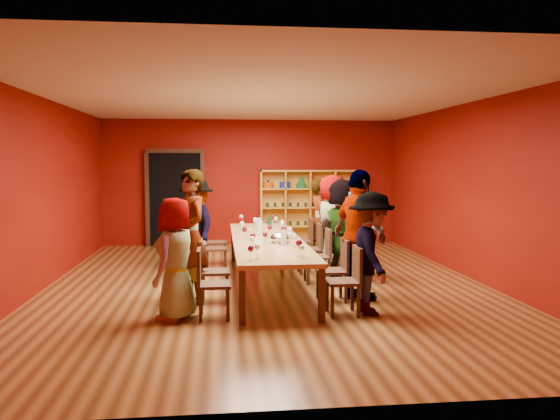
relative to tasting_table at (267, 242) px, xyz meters
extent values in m
cube|color=brown|center=(0.00, 0.00, -0.71)|extent=(7.10, 9.10, 0.02)
cube|color=#6C0B05|center=(0.00, 4.51, 0.80)|extent=(7.10, 0.02, 3.00)
cube|color=#6C0B05|center=(0.00, -4.51, 0.80)|extent=(7.10, 0.02, 3.00)
cube|color=#6C0B05|center=(-3.51, 0.00, 0.80)|extent=(0.02, 9.10, 3.00)
cube|color=#6C0B05|center=(3.51, 0.00, 0.80)|extent=(0.02, 9.10, 3.00)
cube|color=silver|center=(0.00, 0.00, 2.31)|extent=(7.10, 9.10, 0.02)
cube|color=#A77D45|center=(0.00, 0.00, 0.02)|extent=(1.10, 4.50, 0.06)
cube|color=black|center=(-0.49, -2.17, -0.35)|extent=(0.08, 0.08, 0.69)
cube|color=black|center=(-0.49, 2.17, -0.35)|extent=(0.08, 0.08, 0.69)
cube|color=black|center=(0.49, -2.17, -0.35)|extent=(0.08, 0.08, 0.69)
cube|color=black|center=(0.49, 2.17, -0.35)|extent=(0.08, 0.08, 0.69)
cube|color=black|center=(-1.80, 4.44, 0.40)|extent=(1.20, 0.14, 2.20)
cube|color=black|center=(-1.80, 4.37, 1.55)|extent=(1.32, 0.06, 0.10)
cube|color=black|center=(-2.45, 4.37, 0.40)|extent=(0.10, 0.06, 2.20)
cube|color=black|center=(-1.15, 4.37, 0.40)|extent=(0.10, 0.06, 2.20)
cube|color=gold|center=(0.22, 4.28, 0.20)|extent=(0.04, 0.40, 1.80)
cube|color=gold|center=(2.58, 4.28, 0.20)|extent=(0.04, 0.40, 1.80)
cube|color=gold|center=(1.40, 4.28, 1.08)|extent=(2.40, 0.40, 0.04)
cube|color=gold|center=(1.40, 4.28, -0.68)|extent=(2.40, 0.40, 0.04)
cube|color=gold|center=(1.40, 4.47, 0.20)|extent=(2.40, 0.02, 1.80)
cube|color=gold|center=(1.40, 4.28, -0.25)|extent=(2.36, 0.38, 0.03)
cube|color=gold|center=(1.40, 4.28, 0.20)|extent=(2.36, 0.38, 0.03)
cube|color=gold|center=(1.40, 4.28, 0.65)|extent=(2.36, 0.38, 0.03)
cube|color=gold|center=(0.80, 4.28, 0.20)|extent=(0.03, 0.38, 1.76)
cube|color=gold|center=(1.40, 4.28, 0.20)|extent=(0.03, 0.38, 1.76)
cube|color=gold|center=(2.00, 4.28, 0.20)|extent=(0.03, 0.38, 1.76)
cylinder|color=#C3500B|center=(0.40, 4.28, 0.74)|extent=(0.26, 0.26, 0.15)
sphere|color=black|center=(0.40, 4.28, 0.84)|extent=(0.05, 0.05, 0.05)
cylinder|color=navy|center=(0.80, 4.28, 0.74)|extent=(0.26, 0.26, 0.15)
sphere|color=black|center=(0.80, 4.28, 0.84)|extent=(0.05, 0.05, 0.05)
cylinder|color=#1B6D2C|center=(1.20, 4.28, 0.71)|extent=(0.26, 0.26, 0.08)
cone|color=#1B6D2C|center=(1.20, 4.28, 0.86)|extent=(0.24, 0.24, 0.22)
cylinder|color=red|center=(1.60, 4.28, 0.74)|extent=(0.26, 0.26, 0.15)
sphere|color=black|center=(1.60, 4.28, 0.84)|extent=(0.05, 0.05, 0.05)
cylinder|color=yellow|center=(2.00, 4.28, 0.74)|extent=(0.26, 0.26, 0.15)
sphere|color=black|center=(2.00, 4.28, 0.84)|extent=(0.05, 0.05, 0.05)
cylinder|color=#C3500B|center=(2.40, 4.28, 0.74)|extent=(0.26, 0.26, 0.15)
sphere|color=black|center=(2.40, 4.28, 0.84)|extent=(0.05, 0.05, 0.05)
cylinder|color=black|center=(0.38, 4.28, -0.18)|extent=(0.07, 0.07, 0.10)
cylinder|color=black|center=(0.56, 4.28, -0.18)|extent=(0.07, 0.07, 0.10)
cylinder|color=black|center=(0.75, 4.28, -0.18)|extent=(0.07, 0.07, 0.10)
cylinder|color=black|center=(0.93, 4.28, -0.18)|extent=(0.07, 0.07, 0.10)
cylinder|color=black|center=(1.12, 4.28, -0.18)|extent=(0.07, 0.07, 0.10)
cylinder|color=black|center=(1.30, 4.28, -0.18)|extent=(0.07, 0.07, 0.10)
cylinder|color=black|center=(1.49, 4.28, -0.18)|extent=(0.07, 0.07, 0.10)
cylinder|color=black|center=(1.67, 4.28, -0.18)|extent=(0.07, 0.07, 0.10)
cylinder|color=black|center=(1.86, 4.28, -0.18)|extent=(0.07, 0.07, 0.10)
cylinder|color=black|center=(2.04, 4.28, -0.18)|extent=(0.07, 0.07, 0.10)
cylinder|color=black|center=(2.23, 4.28, -0.18)|extent=(0.07, 0.07, 0.10)
cylinder|color=black|center=(2.42, 4.28, -0.18)|extent=(0.07, 0.07, 0.10)
cylinder|color=black|center=(0.38, 4.28, 0.27)|extent=(0.07, 0.07, 0.10)
cylinder|color=black|center=(0.56, 4.28, 0.27)|extent=(0.07, 0.07, 0.10)
cylinder|color=black|center=(0.75, 4.28, 0.27)|extent=(0.07, 0.07, 0.10)
cylinder|color=black|center=(0.93, 4.28, 0.27)|extent=(0.07, 0.07, 0.10)
cylinder|color=black|center=(1.12, 4.28, 0.27)|extent=(0.07, 0.07, 0.10)
cylinder|color=black|center=(1.30, 4.28, 0.27)|extent=(0.07, 0.07, 0.10)
cylinder|color=black|center=(1.49, 4.28, 0.27)|extent=(0.07, 0.07, 0.10)
cylinder|color=black|center=(1.67, 4.28, 0.27)|extent=(0.07, 0.07, 0.10)
cylinder|color=black|center=(1.86, 4.28, 0.27)|extent=(0.07, 0.07, 0.10)
cylinder|color=black|center=(2.04, 4.28, 0.27)|extent=(0.07, 0.07, 0.10)
cylinder|color=black|center=(2.23, 4.28, 0.27)|extent=(0.07, 0.07, 0.10)
cylinder|color=black|center=(2.42, 4.28, 0.27)|extent=(0.07, 0.07, 0.10)
cube|color=black|center=(-0.83, -1.82, -0.27)|extent=(0.42, 0.42, 0.04)
cube|color=black|center=(-1.02, -1.82, -0.03)|extent=(0.04, 0.40, 0.44)
cube|color=black|center=(-1.00, -1.99, -0.49)|extent=(0.04, 0.04, 0.41)
cube|color=black|center=(-0.66, -1.99, -0.49)|extent=(0.04, 0.04, 0.41)
cube|color=black|center=(-1.00, -1.65, -0.49)|extent=(0.04, 0.04, 0.41)
cube|color=black|center=(-0.66, -1.65, -0.49)|extent=(0.04, 0.04, 0.41)
imported|color=#141638|center=(-1.31, -1.82, 0.07)|extent=(0.68, 0.86, 1.54)
cube|color=black|center=(-0.83, -1.00, -0.27)|extent=(0.42, 0.42, 0.04)
cube|color=black|center=(-1.02, -1.00, -0.03)|extent=(0.04, 0.40, 0.44)
cube|color=black|center=(-1.00, -1.17, -0.49)|extent=(0.04, 0.04, 0.41)
cube|color=black|center=(-0.66, -1.17, -0.49)|extent=(0.04, 0.04, 0.41)
cube|color=black|center=(-1.00, -0.83, -0.49)|extent=(0.04, 0.04, 0.41)
cube|color=black|center=(-0.66, -0.83, -0.49)|extent=(0.04, 0.04, 0.41)
imported|color=#141D37|center=(-1.16, -1.00, 0.24)|extent=(0.73, 0.83, 1.88)
cube|color=black|center=(-0.83, 1.09, -0.27)|extent=(0.42, 0.42, 0.04)
cube|color=black|center=(-1.02, 1.09, -0.03)|extent=(0.04, 0.40, 0.44)
cube|color=black|center=(-1.00, 0.92, -0.49)|extent=(0.04, 0.04, 0.41)
cube|color=black|center=(-0.66, 0.92, -0.49)|extent=(0.04, 0.04, 0.41)
cube|color=black|center=(-1.00, 1.26, -0.49)|extent=(0.04, 0.04, 0.41)
cube|color=black|center=(-0.66, 1.26, -0.49)|extent=(0.04, 0.04, 0.41)
imported|color=beige|center=(-1.17, 1.09, 0.15)|extent=(0.81, 1.19, 1.71)
cube|color=black|center=(-0.83, 1.87, -0.27)|extent=(0.42, 0.42, 0.04)
cube|color=black|center=(-1.02, 1.87, -0.03)|extent=(0.04, 0.40, 0.44)
cube|color=black|center=(-1.00, 1.70, -0.49)|extent=(0.04, 0.04, 0.41)
cube|color=black|center=(-0.66, 1.70, -0.49)|extent=(0.04, 0.04, 0.41)
cube|color=black|center=(-1.00, 2.04, -0.49)|extent=(0.04, 0.04, 0.41)
cube|color=black|center=(-0.66, 2.04, -0.49)|extent=(0.04, 0.04, 0.41)
imported|color=#C18287|center=(-1.21, 1.87, 0.21)|extent=(0.57, 1.10, 1.81)
cube|color=black|center=(0.83, -1.83, -0.27)|extent=(0.42, 0.42, 0.04)
cube|color=black|center=(1.02, -1.83, -0.03)|extent=(0.04, 0.40, 0.44)
cube|color=black|center=(0.66, -2.00, -0.49)|extent=(0.04, 0.04, 0.41)
cube|color=black|center=(1.00, -2.00, -0.49)|extent=(0.04, 0.04, 0.41)
cube|color=black|center=(0.66, -1.66, -0.49)|extent=(0.04, 0.04, 0.41)
cube|color=black|center=(1.00, -1.66, -0.49)|extent=(0.04, 0.04, 0.41)
imported|color=#5379AC|center=(1.21, -1.83, 0.10)|extent=(0.49, 1.06, 1.61)
cube|color=black|center=(0.83, -1.13, -0.27)|extent=(0.42, 0.42, 0.04)
cube|color=black|center=(1.02, -1.13, -0.03)|extent=(0.04, 0.40, 0.44)
cube|color=black|center=(0.66, -1.30, -0.49)|extent=(0.04, 0.04, 0.41)
cube|color=black|center=(1.00, -1.30, -0.49)|extent=(0.04, 0.04, 0.41)
cube|color=black|center=(0.66, -0.96, -0.49)|extent=(0.04, 0.04, 0.41)
cube|color=black|center=(1.00, -0.96, -0.49)|extent=(0.04, 0.04, 0.41)
imported|color=#6091C6|center=(1.22, -1.13, 0.24)|extent=(0.88, 1.21, 1.88)
cube|color=black|center=(0.83, 0.06, -0.27)|extent=(0.42, 0.42, 0.04)
cube|color=black|center=(1.02, 0.06, -0.03)|extent=(0.04, 0.40, 0.44)
cube|color=black|center=(0.66, -0.11, -0.49)|extent=(0.04, 0.04, 0.41)
cube|color=black|center=(1.00, -0.11, -0.49)|extent=(0.04, 0.04, 0.41)
cube|color=black|center=(0.66, 0.23, -0.49)|extent=(0.04, 0.04, 0.41)
cube|color=black|center=(1.00, 0.23, -0.49)|extent=(0.04, 0.04, 0.41)
imported|color=#4E4D53|center=(1.26, 0.06, 0.16)|extent=(1.08, 1.64, 1.72)
cube|color=black|center=(0.83, 0.85, -0.27)|extent=(0.42, 0.42, 0.04)
cube|color=black|center=(1.02, 0.85, -0.03)|extent=(0.04, 0.40, 0.44)
cube|color=black|center=(0.66, 0.68, -0.49)|extent=(0.04, 0.04, 0.41)
cube|color=black|center=(1.00, 0.68, -0.49)|extent=(0.04, 0.04, 0.41)
cube|color=black|center=(0.66, 1.02, -0.49)|extent=(0.04, 0.04, 0.41)
cube|color=black|center=(1.00, 1.02, -0.49)|extent=(0.04, 0.04, 0.41)
imported|color=#4F5055|center=(1.24, 0.85, 0.18)|extent=(0.62, 0.93, 1.76)
cube|color=black|center=(0.83, 1.82, -0.27)|extent=(0.42, 0.42, 0.04)
cube|color=black|center=(1.02, 1.82, -0.03)|extent=(0.04, 0.40, 0.44)
cube|color=black|center=(0.66, 1.65, -0.49)|extent=(0.04, 0.04, 0.41)
cube|color=black|center=(1.00, 1.65, -0.49)|extent=(0.04, 0.04, 0.41)
cube|color=black|center=(0.66, 1.99, -0.49)|extent=(0.04, 0.04, 0.41)
cube|color=black|center=(1.00, 1.99, -0.49)|extent=(0.04, 0.04, 0.41)
imported|color=pink|center=(1.20, 1.82, 0.13)|extent=(0.48, 0.63, 1.65)
cylinder|color=silver|center=(0.32, -0.94, 0.05)|extent=(0.06, 0.06, 0.01)
cylinder|color=silver|center=(0.32, -0.94, 0.11)|extent=(0.01, 0.01, 0.11)
ellipsoid|color=silver|center=(0.32, -0.94, 0.20)|extent=(0.08, 0.08, 0.09)
cylinder|color=silver|center=(0.32, 1.72, 0.05)|extent=(0.06, 0.06, 0.01)
cylinder|color=silver|center=(0.32, 1.72, 0.11)|extent=(0.01, 0.01, 0.10)
ellipsoid|color=silver|center=(0.32, 1.72, 0.19)|extent=(0.08, 0.08, 0.09)
cylinder|color=silver|center=(0.28, 1.93, 0.06)|extent=(0.07, 0.07, 0.01)
cylinder|color=silver|center=(0.28, 1.93, 0.12)|extent=(0.01, 0.01, 0.11)
ellipsoid|color=#4D0812|center=(0.28, 1.93, 0.21)|extent=(0.08, 0.08, 0.10)
cylinder|color=silver|center=(-0.10, 1.33, 0.06)|extent=(0.07, 0.07, 0.01)
cylinder|color=silver|center=(-0.10, 1.33, 0.12)|extent=(0.01, 0.01, 0.12)
ellipsoid|color=silver|center=(-0.10, 1.33, 0.22)|extent=(0.09, 0.09, 0.10)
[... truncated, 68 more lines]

